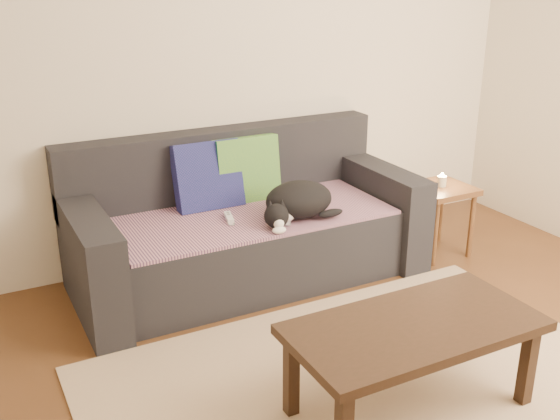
{
  "coord_description": "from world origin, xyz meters",
  "views": [
    {
      "loc": [
        -1.53,
        -1.83,
        1.83
      ],
      "look_at": [
        0.05,
        1.2,
        0.55
      ],
      "focal_mm": 42.0,
      "sensor_mm": 36.0,
      "label": 1
    }
  ],
  "objects_px": {
    "sofa": "(245,229)",
    "side_table": "(440,198)",
    "wii_remote_a": "(229,218)",
    "cat": "(297,201)",
    "coffee_table": "(414,334)",
    "wii_remote_b": "(285,218)"
  },
  "relations": [
    {
      "from": "wii_remote_b",
      "to": "sofa",
      "type": "bearing_deg",
      "value": 44.01
    },
    {
      "from": "cat",
      "to": "wii_remote_a",
      "type": "bearing_deg",
      "value": 165.83
    },
    {
      "from": "wii_remote_a",
      "to": "coffee_table",
      "type": "relative_size",
      "value": 0.14
    },
    {
      "from": "wii_remote_a",
      "to": "side_table",
      "type": "distance_m",
      "value": 1.45
    },
    {
      "from": "wii_remote_a",
      "to": "coffee_table",
      "type": "bearing_deg",
      "value": -156.91
    },
    {
      "from": "sofa",
      "to": "side_table",
      "type": "relative_size",
      "value": 4.43
    },
    {
      "from": "sofa",
      "to": "wii_remote_b",
      "type": "height_order",
      "value": "sofa"
    },
    {
      "from": "wii_remote_a",
      "to": "coffee_table",
      "type": "height_order",
      "value": "wii_remote_a"
    },
    {
      "from": "sofa",
      "to": "cat",
      "type": "relative_size",
      "value": 4.15
    },
    {
      "from": "sofa",
      "to": "cat",
      "type": "distance_m",
      "value": 0.42
    },
    {
      "from": "sofa",
      "to": "cat",
      "type": "height_order",
      "value": "sofa"
    },
    {
      "from": "sofa",
      "to": "wii_remote_a",
      "type": "bearing_deg",
      "value": -141.45
    },
    {
      "from": "sofa",
      "to": "side_table",
      "type": "height_order",
      "value": "sofa"
    },
    {
      "from": "side_table",
      "to": "cat",
      "type": "bearing_deg",
      "value": 179.4
    },
    {
      "from": "cat",
      "to": "coffee_table",
      "type": "distance_m",
      "value": 1.29
    },
    {
      "from": "cat",
      "to": "wii_remote_b",
      "type": "bearing_deg",
      "value": -171.69
    },
    {
      "from": "cat",
      "to": "side_table",
      "type": "distance_m",
      "value": 1.08
    },
    {
      "from": "sofa",
      "to": "cat",
      "type": "xyz_separation_m",
      "value": [
        0.21,
        -0.28,
        0.23
      ]
    },
    {
      "from": "sofa",
      "to": "side_table",
      "type": "bearing_deg",
      "value": -12.59
    },
    {
      "from": "sofa",
      "to": "side_table",
      "type": "xyz_separation_m",
      "value": [
        1.29,
        -0.29,
        0.08
      ]
    },
    {
      "from": "wii_remote_a",
      "to": "side_table",
      "type": "bearing_deg",
      "value": -82.58
    },
    {
      "from": "wii_remote_a",
      "to": "wii_remote_b",
      "type": "height_order",
      "value": "same"
    }
  ]
}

